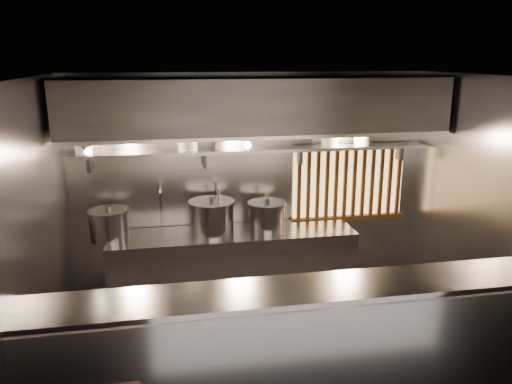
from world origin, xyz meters
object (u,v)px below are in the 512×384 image
object	(u,v)px
stock_pot_mid	(212,217)
stock_pot_right	(267,216)
stock_pot_left	(109,225)
pendant_bulb	(247,145)
heat_lamp	(85,146)

from	to	relation	value
stock_pot_mid	stock_pot_right	world-z (taller)	stock_pot_mid
stock_pot_left	stock_pot_mid	size ratio (longest dim) A/B	0.89
pendant_bulb	stock_pot_right	xyz separation A→B (m)	(0.23, -0.04, -0.88)
heat_lamp	stock_pot_right	distance (m)	2.28
heat_lamp	stock_pot_right	world-z (taller)	heat_lamp
heat_lamp	stock_pot_right	xyz separation A→B (m)	(2.03, 0.30, -0.99)
stock_pot_mid	stock_pot_right	size ratio (longest dim) A/B	1.22
stock_pot_left	stock_pot_mid	distance (m)	1.20
stock_pot_left	stock_pot_mid	xyz separation A→B (m)	(1.20, -0.01, 0.02)
pendant_bulb	stock_pot_left	xyz separation A→B (m)	(-1.65, -0.06, -0.88)
heat_lamp	stock_pot_left	distance (m)	1.04
heat_lamp	stock_pot_left	size ratio (longest dim) A/B	0.59
heat_lamp	stock_pot_mid	size ratio (longest dim) A/B	0.52
pendant_bulb	stock_pot_right	bearing A→B (deg)	-10.87
stock_pot_left	stock_pot_right	distance (m)	1.88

